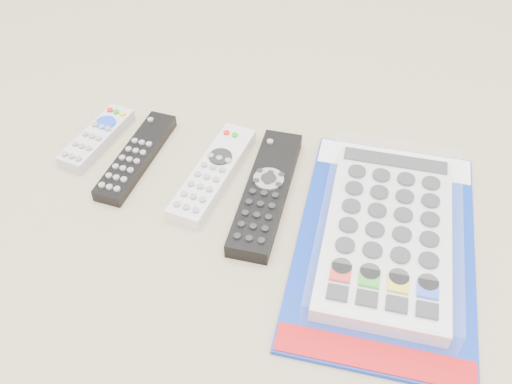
% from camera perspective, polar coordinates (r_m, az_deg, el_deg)
% --- Properties ---
extents(remote_small_grey, '(0.06, 0.14, 0.02)m').
position_cam_1_polar(remote_small_grey, '(0.86, -15.61, 5.28)').
color(remote_small_grey, '#B5B5B7').
rests_on(remote_small_grey, ground).
extents(remote_slim_black, '(0.05, 0.18, 0.02)m').
position_cam_1_polar(remote_slim_black, '(0.82, -11.88, 3.50)').
color(remote_slim_black, black).
rests_on(remote_slim_black, ground).
extents(remote_silver_dvd, '(0.07, 0.19, 0.02)m').
position_cam_1_polar(remote_silver_dvd, '(0.78, -4.29, 1.91)').
color(remote_silver_dvd, silver).
rests_on(remote_silver_dvd, ground).
extents(remote_large_black, '(0.06, 0.22, 0.02)m').
position_cam_1_polar(remote_large_black, '(0.75, 1.04, 0.05)').
color(remote_large_black, black).
rests_on(remote_large_black, ground).
extents(jumbo_remote_packaged, '(0.22, 0.36, 0.05)m').
position_cam_1_polar(jumbo_remote_packaged, '(0.71, 13.03, -3.88)').
color(jumbo_remote_packaged, '#0E2D9F').
rests_on(jumbo_remote_packaged, ground).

